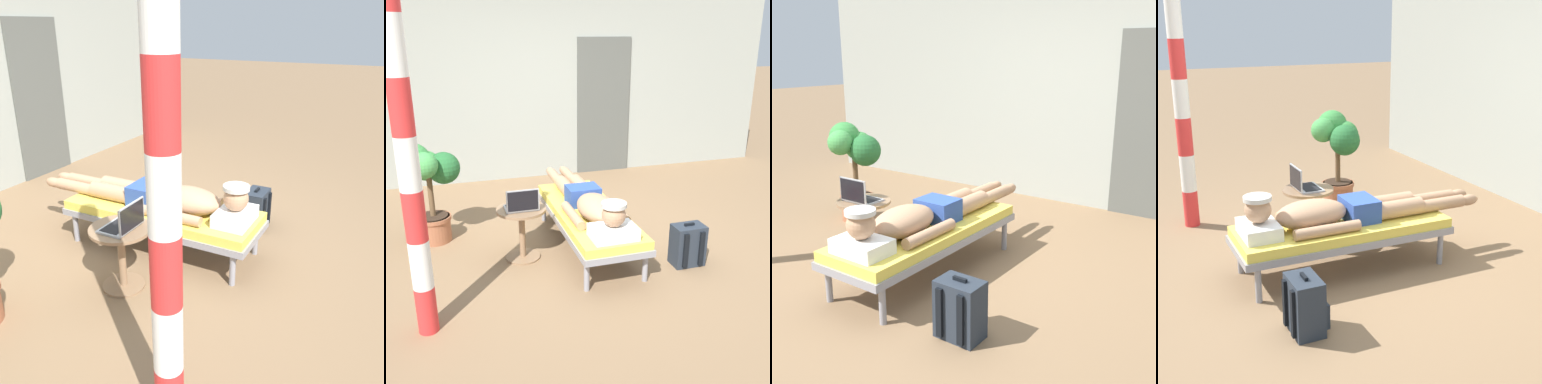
{
  "view_description": "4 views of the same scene",
  "coord_description": "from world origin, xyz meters",
  "views": [
    {
      "loc": [
        -3.0,
        -1.89,
        1.97
      ],
      "look_at": [
        0.16,
        -0.26,
        0.52
      ],
      "focal_mm": 39.02,
      "sensor_mm": 36.0,
      "label": 1
    },
    {
      "loc": [
        -1.42,
        -4.16,
        2.14
      ],
      "look_at": [
        -0.21,
        -0.25,
        0.68
      ],
      "focal_mm": 42.9,
      "sensor_mm": 36.0,
      "label": 2
    },
    {
      "loc": [
        2.4,
        -2.99,
        1.8
      ],
      "look_at": [
        0.15,
        0.19,
        0.68
      ],
      "focal_mm": 45.79,
      "sensor_mm": 36.0,
      "label": 3
    },
    {
      "loc": [
        3.86,
        -1.8,
        2.05
      ],
      "look_at": [
        -0.11,
        0.04,
        0.65
      ],
      "focal_mm": 51.27,
      "sensor_mm": 36.0,
      "label": 4
    }
  ],
  "objects": [
    {
      "name": "side_table",
      "position": [
        -0.74,
        -0.1,
        0.36
      ],
      "size": [
        0.48,
        0.48,
        0.52
      ],
      "color": "#8C6B4C",
      "rests_on": "ground"
    },
    {
      "name": "person_reclining",
      "position": [
        -0.05,
        -0.1,
        0.52
      ],
      "size": [
        0.53,
        2.17,
        0.33
      ],
      "color": "white",
      "rests_on": "lounge_chair"
    },
    {
      "name": "porch_post",
      "position": [
        -1.64,
        -1.05,
        1.31
      ],
      "size": [
        0.15,
        0.15,
        2.61
      ],
      "color": "red",
      "rests_on": "ground"
    },
    {
      "name": "house_wall_back",
      "position": [
        -0.05,
        2.58,
        1.35
      ],
      "size": [
        7.6,
        0.2,
        2.7
      ],
      "primitive_type": "cube",
      "color": "#999E93",
      "rests_on": "ground"
    },
    {
      "name": "potted_plant",
      "position": [
        -1.56,
        0.56,
        0.68
      ],
      "size": [
        0.62,
        0.54,
        1.08
      ],
      "color": "#9E5B3D",
      "rests_on": "ground"
    },
    {
      "name": "lounge_chair",
      "position": [
        -0.05,
        -0.06,
        0.35
      ],
      "size": [
        0.65,
        1.82,
        0.42
      ],
      "color": "gray",
      "rests_on": "ground"
    },
    {
      "name": "backpack",
      "position": [
        0.75,
        -0.69,
        0.2
      ],
      "size": [
        0.3,
        0.26,
        0.42
      ],
      "color": "#262D38",
      "rests_on": "ground"
    },
    {
      "name": "house_door_panel",
      "position": [
        1.04,
        2.47,
        1.02
      ],
      "size": [
        0.84,
        0.03,
        2.04
      ],
      "primitive_type": "cube",
      "color": "#545651",
      "rests_on": "ground"
    },
    {
      "name": "laptop",
      "position": [
        -0.74,
        -0.15,
        0.58
      ],
      "size": [
        0.31,
        0.24,
        0.23
      ],
      "color": "#A5A8AD",
      "rests_on": "side_table"
    },
    {
      "name": "ground_plane",
      "position": [
        0.0,
        0.0,
        0.0
      ],
      "size": [
        40.0,
        40.0,
        0.0
      ],
      "primitive_type": "plane",
      "color": "#846647"
    }
  ]
}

